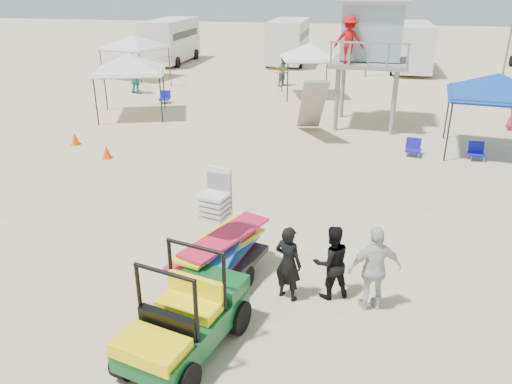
% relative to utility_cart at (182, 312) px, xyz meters
% --- Properties ---
extents(ground, '(140.00, 140.00, 0.00)m').
position_rel_utility_cart_xyz_m(ground, '(-0.14, 1.38, -0.88)').
color(ground, beige).
rests_on(ground, ground).
extents(utility_cart, '(1.80, 2.72, 1.90)m').
position_rel_utility_cart_xyz_m(utility_cart, '(0.00, 0.00, 0.00)').
color(utility_cart, '#0C4D1F').
rests_on(utility_cart, ground).
extents(surf_trailer, '(1.80, 2.65, 2.30)m').
position_rel_utility_cart_xyz_m(surf_trailer, '(0.01, 2.33, 0.05)').
color(surf_trailer, black).
rests_on(surf_trailer, ground).
extents(man_left, '(0.70, 0.60, 1.64)m').
position_rel_utility_cart_xyz_m(man_left, '(1.52, 2.03, -0.07)').
color(man_left, black).
rests_on(man_left, ground).
extents(man_mid, '(0.96, 0.88, 1.60)m').
position_rel_utility_cart_xyz_m(man_mid, '(2.37, 2.28, -0.08)').
color(man_mid, black).
rests_on(man_mid, ground).
extents(man_right, '(1.15, 0.76, 1.81)m').
position_rel_utility_cart_xyz_m(man_right, '(3.22, 2.03, 0.02)').
color(man_right, silver).
rests_on(man_right, ground).
extents(lifeguard_tower, '(3.39, 3.39, 5.16)m').
position_rel_utility_cart_xyz_m(lifeguard_tower, '(2.84, 16.06, 2.96)').
color(lifeguard_tower, gray).
rests_on(lifeguard_tower, ground).
extents(canopy_blue, '(3.43, 3.43, 3.40)m').
position_rel_utility_cart_xyz_m(canopy_blue, '(7.45, 12.87, 1.97)').
color(canopy_blue, black).
rests_on(canopy_blue, ground).
extents(canopy_white_a, '(3.86, 3.86, 3.33)m').
position_rel_utility_cart_xyz_m(canopy_white_a, '(-8.00, 15.29, 1.90)').
color(canopy_white_a, black).
rests_on(canopy_white_a, ground).
extents(canopy_white_b, '(3.95, 3.95, 3.19)m').
position_rel_utility_cart_xyz_m(canopy_white_b, '(-12.00, 24.55, 1.75)').
color(canopy_white_b, black).
rests_on(canopy_white_b, ground).
extents(canopy_white_c, '(3.41, 3.41, 3.30)m').
position_rel_utility_cart_xyz_m(canopy_white_c, '(-0.29, 21.40, 1.86)').
color(canopy_white_c, black).
rests_on(canopy_white_c, ground).
extents(umbrella_a, '(2.32, 2.36, 1.89)m').
position_rel_utility_cart_xyz_m(umbrella_a, '(-8.82, 22.47, 0.06)').
color(umbrella_a, '#AA1227').
rests_on(umbrella_a, ground).
extents(umbrella_b, '(2.75, 2.75, 1.77)m').
position_rel_utility_cart_xyz_m(umbrella_b, '(-1.84, 20.55, -0.00)').
color(umbrella_b, yellow).
rests_on(umbrella_b, ground).
extents(cone_near, '(0.34, 0.34, 0.50)m').
position_rel_utility_cart_xyz_m(cone_near, '(-6.30, 9.31, -0.63)').
color(cone_near, '#F64A07').
rests_on(cone_near, ground).
extents(cone_far, '(0.34, 0.34, 0.50)m').
position_rel_utility_cart_xyz_m(cone_far, '(-8.32, 10.57, -0.63)').
color(cone_far, '#DC5206').
rests_on(cone_far, ground).
extents(beach_chair_a, '(0.65, 0.71, 0.64)m').
position_rel_utility_cart_xyz_m(beach_chair_a, '(-7.54, 18.21, -0.57)').
color(beach_chair_a, '#0F13AA').
rests_on(beach_chair_a, ground).
extents(beach_chair_b, '(0.57, 0.61, 0.64)m').
position_rel_utility_cart_xyz_m(beach_chair_b, '(6.98, 12.04, -0.57)').
color(beach_chair_b, '#100FAC').
rests_on(beach_chair_b, ground).
extents(beach_chair_c, '(0.63, 0.68, 0.64)m').
position_rel_utility_cart_xyz_m(beach_chair_c, '(4.76, 12.02, -0.57)').
color(beach_chair_c, '#1A0E9A').
rests_on(beach_chair_c, ground).
extents(rv_far_left, '(2.64, 6.80, 3.25)m').
position_rel_utility_cart_xyz_m(rv_far_left, '(-12.14, 31.37, 0.92)').
color(rv_far_left, silver).
rests_on(rv_far_left, ground).
extents(rv_mid_left, '(2.65, 6.50, 3.25)m').
position_rel_utility_cart_xyz_m(rv_mid_left, '(-3.14, 32.87, 0.92)').
color(rv_mid_left, silver).
rests_on(rv_mid_left, ground).
extents(rv_mid_right, '(2.64, 7.00, 3.25)m').
position_rel_utility_cart_xyz_m(rv_mid_right, '(5.86, 31.37, 0.92)').
color(rv_mid_right, silver).
rests_on(rv_mid_right, ground).
extents(light_pole_left, '(0.14, 0.14, 8.00)m').
position_rel_utility_cart_xyz_m(light_pole_left, '(2.86, 28.38, 3.12)').
color(light_pole_left, slate).
rests_on(light_pole_left, ground).
extents(distant_beachgoers, '(20.80, 8.65, 1.86)m').
position_rel_utility_cart_xyz_m(distant_beachgoers, '(-2.75, 20.30, 0.04)').
color(distant_beachgoers, '#49794B').
rests_on(distant_beachgoers, ground).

